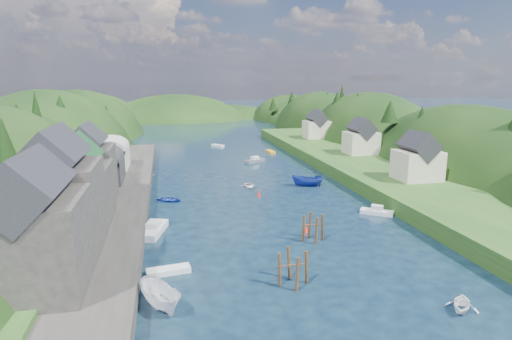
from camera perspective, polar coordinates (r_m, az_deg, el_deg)
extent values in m
plane|color=black|center=(95.66, -2.74, 0.37)|extent=(600.00, 600.00, 0.00)
ellipsoid|color=black|center=(124.56, -25.60, -2.34)|extent=(44.00, 75.56, 52.00)
ellipsoid|color=black|center=(165.61, -22.26, 1.53)|extent=(44.00, 75.56, 48.19)
ellipsoid|color=black|center=(206.35, -20.31, 4.07)|extent=(44.00, 75.56, 39.00)
ellipsoid|color=black|center=(99.42, 25.85, -5.04)|extent=(36.00, 75.56, 44.49)
ellipsoid|color=black|center=(134.79, 14.72, -0.20)|extent=(36.00, 75.56, 48.00)
ellipsoid|color=black|center=(173.45, 8.40, 2.97)|extent=(36.00, 75.56, 44.49)
ellipsoid|color=black|center=(212.72, 4.49, 5.15)|extent=(36.00, 75.56, 36.00)
ellipsoid|color=black|center=(214.55, -10.58, 4.04)|extent=(80.00, 60.00, 44.00)
ellipsoid|color=black|center=(227.08, -3.54, 4.15)|extent=(70.00, 56.00, 36.00)
cone|color=black|center=(53.28, -30.50, 2.49)|extent=(3.59, 3.59, 6.85)
cone|color=black|center=(84.52, -27.19, 6.34)|extent=(3.35, 3.35, 8.81)
cone|color=black|center=(92.78, -29.18, 6.08)|extent=(4.18, 4.18, 5.81)
cone|color=black|center=(106.35, -24.61, 7.46)|extent=(4.73, 4.73, 6.10)
cone|color=black|center=(122.85, -24.74, 8.06)|extent=(4.34, 4.34, 7.00)
cone|color=black|center=(126.33, -22.14, 6.26)|extent=(5.28, 5.28, 5.29)
cone|color=black|center=(140.90, -24.01, 8.25)|extent=(4.77, 4.77, 6.82)
cone|color=black|center=(146.62, -19.33, 7.23)|extent=(4.07, 4.07, 5.33)
cone|color=black|center=(164.47, -20.44, 8.20)|extent=(4.56, 4.56, 9.26)
cone|color=black|center=(169.16, -20.91, 7.55)|extent=(4.75, 4.75, 5.85)
cone|color=black|center=(178.90, -19.49, 8.15)|extent=(4.27, 4.27, 7.61)
cone|color=black|center=(89.24, 27.31, 5.12)|extent=(5.03, 5.03, 5.73)
cone|color=black|center=(97.70, 21.16, 5.87)|extent=(5.29, 5.29, 7.13)
cone|color=black|center=(103.60, 17.43, 7.50)|extent=(4.07, 4.07, 5.21)
cone|color=black|center=(119.16, 16.45, 6.08)|extent=(3.40, 3.40, 5.30)
cone|color=black|center=(128.61, 13.34, 8.10)|extent=(4.94, 4.94, 8.23)
cone|color=black|center=(135.81, 10.77, 8.92)|extent=(5.25, 5.25, 6.60)
cone|color=black|center=(146.05, 11.39, 9.42)|extent=(3.36, 3.36, 9.33)
cone|color=black|center=(162.26, 9.45, 8.94)|extent=(4.57, 4.57, 7.42)
cone|color=black|center=(168.13, 7.15, 8.50)|extent=(3.59, 3.59, 6.27)
cone|color=black|center=(180.04, 4.83, 9.56)|extent=(4.14, 4.14, 5.80)
cone|color=black|center=(190.58, 2.27, 8.81)|extent=(3.83, 3.83, 5.53)
cube|color=#2D2B28|center=(65.76, -19.45, -4.91)|extent=(12.00, 110.00, 2.00)
cube|color=#234719|center=(67.01, -25.42, -4.87)|extent=(12.00, 110.00, 2.50)
cube|color=#2D2B28|center=(40.41, -27.38, -8.80)|extent=(8.00, 9.00, 8.00)
cube|color=black|center=(39.03, -28.09, -1.96)|extent=(5.88, 9.36, 5.88)
cube|color=#2D2B28|center=(48.55, -24.72, -4.54)|extent=(8.00, 9.00, 9.00)
cube|color=black|center=(47.37, -25.30, 1.81)|extent=(5.88, 9.36, 5.88)
cube|color=#2D2B28|center=(57.30, -22.73, -2.97)|extent=(8.00, 9.00, 7.00)
cube|color=#1E592D|center=(56.37, -23.10, 1.42)|extent=(5.88, 9.36, 5.88)
cube|color=#2D2B28|center=(65.80, -21.37, -0.54)|extent=(7.00, 8.00, 8.00)
cube|color=black|center=(64.98, -21.70, 3.62)|extent=(5.15, 8.32, 5.15)
cube|color=#2D2D30|center=(77.81, -19.89, -0.08)|extent=(7.00, 9.00, 4.00)
cylinder|color=#2D2D30|center=(77.44, -19.99, 1.37)|extent=(7.00, 9.00, 7.00)
cube|color=#B2B2A8|center=(89.50, -18.89, 1.51)|extent=(7.00, 9.00, 4.00)
cylinder|color=#B2B2A8|center=(89.17, -18.98, 2.78)|extent=(7.00, 9.00, 7.00)
cube|color=#234719|center=(93.44, 13.59, 0.51)|extent=(16.00, 120.00, 2.40)
cube|color=beige|center=(78.28, 20.69, 0.60)|extent=(7.00, 6.00, 5.00)
cube|color=black|center=(77.73, 20.87, 3.02)|extent=(5.15, 6.24, 5.15)
cube|color=beige|center=(101.62, 13.81, 3.54)|extent=(7.00, 6.00, 5.00)
cube|color=black|center=(101.20, 13.90, 5.41)|extent=(5.15, 6.24, 5.15)
cube|color=beige|center=(125.91, 8.08, 5.37)|extent=(7.00, 6.00, 5.00)
cube|color=black|center=(125.57, 8.13, 6.88)|extent=(5.15, 6.24, 5.15)
cylinder|color=#382314|center=(42.74, 6.74, -13.08)|extent=(0.32, 0.32, 3.90)
cylinder|color=#382314|center=(43.53, 4.43, -12.55)|extent=(0.32, 0.32, 3.90)
cylinder|color=#382314|center=(42.02, 3.15, -13.48)|extent=(0.32, 0.32, 3.90)
cylinder|color=#382314|center=(41.20, 5.52, -14.06)|extent=(0.32, 0.32, 3.90)
cylinder|color=#382314|center=(42.09, 4.98, -12.51)|extent=(3.24, 0.16, 0.16)
cylinder|color=#382314|center=(53.62, 8.85, -7.80)|extent=(0.32, 0.32, 3.89)
cylinder|color=#382314|center=(54.30, 7.17, -7.49)|extent=(0.32, 0.32, 3.89)
cylinder|color=#382314|center=(52.83, 6.34, -8.04)|extent=(0.32, 0.32, 3.89)
cylinder|color=#382314|center=(52.14, 8.06, -8.36)|extent=(0.32, 0.32, 3.89)
cylinder|color=#382314|center=(53.00, 7.63, -7.28)|extent=(2.94, 0.16, 0.16)
cone|color=red|center=(56.13, 6.68, -7.79)|extent=(0.70, 0.70, 0.90)
sphere|color=red|center=(55.96, 6.70, -7.30)|extent=(0.30, 0.30, 0.30)
cone|color=red|center=(72.26, 0.40, -3.14)|extent=(0.70, 0.70, 0.90)
sphere|color=red|center=(72.13, 0.40, -2.76)|extent=(0.30, 0.30, 0.30)
cube|color=#545860|center=(101.18, -0.14, 1.22)|extent=(5.29, 4.01, 0.72)
cube|color=silver|center=(101.04, -0.14, 1.64)|extent=(2.14, 1.92, 0.70)
imported|color=white|center=(42.12, 25.78, -15.65)|extent=(4.30, 4.35, 1.73)
cube|color=white|center=(125.35, -5.13, 3.27)|extent=(3.68, 4.16, 0.59)
cube|color=white|center=(65.28, 15.82, -5.44)|extent=(4.69, 3.98, 0.65)
cube|color=silver|center=(65.07, 15.85, -4.85)|extent=(1.96, 1.83, 0.70)
imported|color=silver|center=(78.00, -0.91, -2.14)|extent=(2.87, 3.95, 0.80)
imported|color=navy|center=(70.68, -11.49, -3.89)|extent=(5.08, 4.68, 0.86)
imported|color=navy|center=(79.10, 6.84, -1.50)|extent=(6.08, 3.66, 2.21)
cube|color=orange|center=(114.58, 1.91, 2.48)|extent=(1.89, 4.40, 0.60)
cube|color=silver|center=(56.84, -13.46, -7.83)|extent=(3.75, 6.84, 0.91)
cube|color=silver|center=(56.56, -13.50, -7.02)|extent=(2.04, 2.59, 0.70)
imported|color=white|center=(39.31, -12.57, -16.23)|extent=(4.62, 6.43, 2.33)
cube|color=silver|center=(45.67, -11.58, -13.02)|extent=(4.56, 2.03, 0.62)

